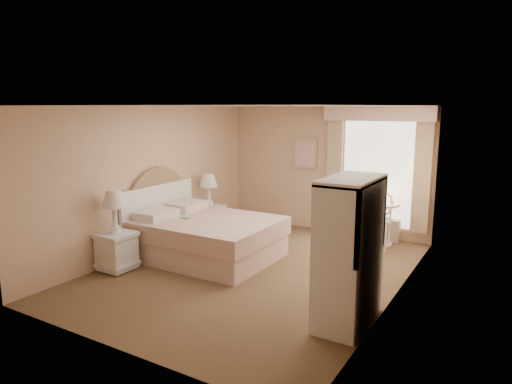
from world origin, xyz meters
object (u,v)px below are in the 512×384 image
Objects in this scene: bed at (202,235)px; round_table at (378,216)px; nightstand_near at (116,241)px; nightstand_far at (209,212)px; armoire at (349,264)px; cafe_chair at (378,215)px.

bed is 3.23m from round_table.
nightstand_near is 4.59m from round_table.
armoire is (3.65, -2.23, 0.26)m from nightstand_far.
bed is 1.39m from nightstand_near.
round_table is at bearing 48.22° from nightstand_near.
nightstand_far reaches higher than cafe_chair.
bed is at bearing -58.71° from nightstand_far.
nightstand_far is 4.29m from armoire.
bed is 1.89× the size of nightstand_far.
cafe_chair is at bearing 46.12° from nightstand_near.
bed is at bearing -144.31° from cafe_chair.
nightstand_far is at bearing 121.29° from bed.
round_table is 0.21m from cafe_chair.
armoire is at bearing -31.41° from nightstand_far.
armoire is (0.54, -3.08, 0.12)m from cafe_chair.
bed reaches higher than nightstand_near.
armoire is (3.65, 0.15, 0.25)m from nightstand_near.
bed reaches higher than nightstand_far.
armoire reaches higher than bed.
armoire reaches higher than nightstand_far.
nightstand_far is 3.23m from cafe_chair.
cafe_chair is (0.05, -0.19, 0.07)m from round_table.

